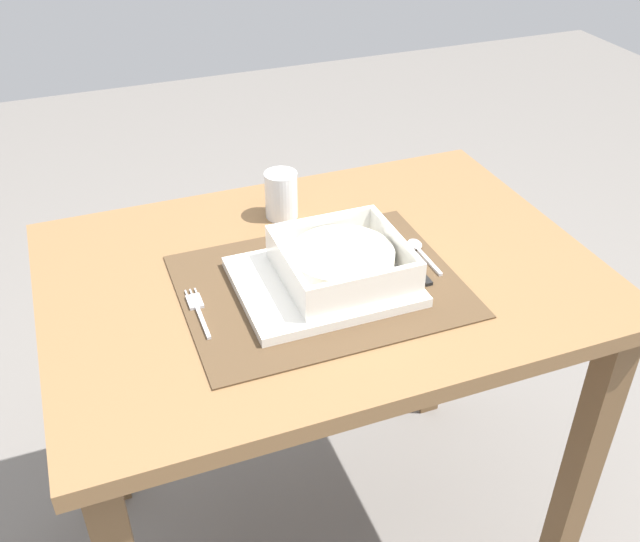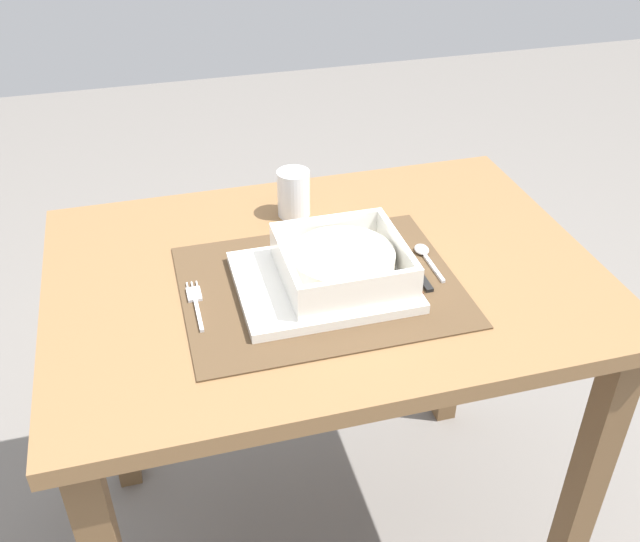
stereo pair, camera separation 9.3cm
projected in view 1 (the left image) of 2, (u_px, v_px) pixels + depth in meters
The scene contains 10 objects.
ground_plane at pixel (321, 534), 1.61m from camera, with size 6.00×6.00×0.00m, color slate.
dining_table at pixel (321, 323), 1.27m from camera, with size 0.91×0.65×0.72m.
placemat at pixel (320, 286), 1.16m from camera, with size 0.44×0.35×0.00m, color #4C3823.
serving_plate at pixel (323, 281), 1.15m from camera, with size 0.27×0.23×0.02m, color white.
porridge_bowl at pixel (342, 262), 1.14m from camera, with size 0.19×0.19×0.06m.
fork at pixel (197, 308), 1.11m from camera, with size 0.02×0.13×0.00m.
spoon at pixel (418, 248), 1.24m from camera, with size 0.02×0.11×0.01m.
butter_knife at pixel (414, 266), 1.20m from camera, with size 0.01×0.13×0.01m.
bread_knife at pixel (405, 270), 1.19m from camera, with size 0.01×0.13×0.01m.
drinking_glass at pixel (281, 197), 1.33m from camera, with size 0.06×0.06×0.09m.
Camera 1 is at (-0.36, -0.93, 1.40)m, focal length 40.53 mm.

